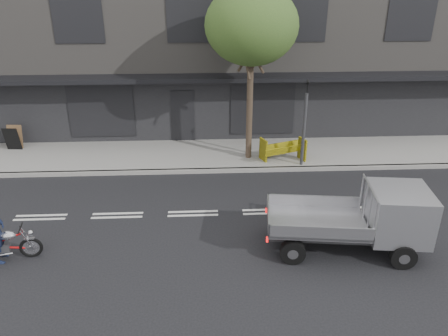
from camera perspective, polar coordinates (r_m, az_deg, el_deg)
ground at (r=14.07m, az=-4.07°, el=-5.96°), size 80.00×80.00×0.00m
sidewalk at (r=18.25m, az=-3.86°, el=1.72°), size 32.00×3.20×0.15m
kerb at (r=16.79m, az=-3.92°, el=-0.39°), size 32.00×0.20×0.15m
building_main at (r=23.65m, az=-3.95°, el=16.83°), size 26.00×10.00×8.00m
street_tree at (r=16.54m, az=3.62°, el=18.05°), size 3.40×3.40×6.74m
traffic_light_pole at (r=16.86m, az=10.41°, el=5.15°), size 0.12×0.12×3.50m
motorcycle at (r=13.09m, az=-26.71°, el=-8.87°), size 1.84×0.54×0.95m
flatbed_ute at (r=12.51m, az=20.03°, el=-5.81°), size 4.39×2.20×1.95m
construction_barrier at (r=17.31m, az=7.83°, el=2.19°), size 1.80×1.22×0.94m
sandwich_board at (r=20.37m, az=-25.95°, el=3.42°), size 0.66×0.47×0.99m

